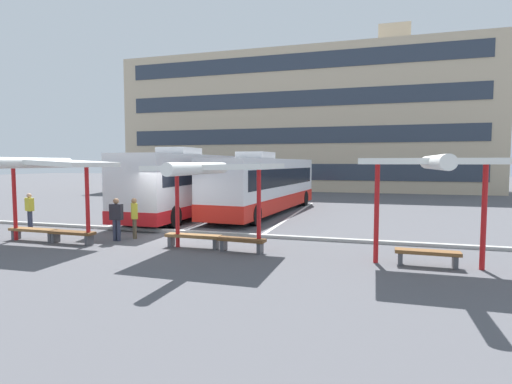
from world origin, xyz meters
The scene contains 19 objects.
ground_plane centered at (0.00, 0.00, 0.00)m, with size 160.00×160.00×0.00m, color #515156.
terminal_building centered at (0.04, 32.03, 7.25)m, with size 38.48×12.86×17.24m.
coach_bus_0 centered at (-1.72, 6.24, 1.73)m, with size 2.72×12.11×3.67m.
coach_bus_1 centered at (1.98, 8.10, 1.59)m, with size 3.48×12.62×3.47m.
lane_stripe_0 centered at (-3.70, 7.50, 0.00)m, with size 0.16×14.00×0.01m, color white.
lane_stripe_1 centered at (0.00, 7.50, 0.00)m, with size 0.16×14.00×0.01m, color white.
lane_stripe_2 centered at (3.70, 7.50, 0.00)m, with size 0.16×14.00×0.01m, color white.
waiting_shelter_1 centered at (-3.26, -2.69, 2.84)m, with size 4.23×4.50×3.09m.
bench_2 centered at (-4.16, -2.31, 0.34)m, with size 2.00×0.44×0.45m.
bench_3 centered at (-2.36, -2.41, 0.34)m, with size 1.78×0.45×0.45m.
waiting_shelter_2 centered at (2.98, -2.12, 2.68)m, with size 3.90×4.85×2.90m.
bench_4 centered at (2.08, -1.77, 0.34)m, with size 1.97×0.45×0.45m.
bench_5 centered at (3.88, -1.95, 0.33)m, with size 1.62×0.55×0.45m.
waiting_shelter_3 centered at (9.44, -2.44, 2.84)m, with size 3.76×4.17×3.08m.
bench_6 centered at (9.44, -2.22, 0.34)m, with size 1.73×0.46×0.45m.
platform_kerb centered at (0.00, 0.69, 0.06)m, with size 44.00×0.24×0.12m, color #ADADA8.
waiting_passenger_1 centered at (-1.16, -1.49, 0.91)m, with size 0.48×0.27×1.59m.
waiting_passenger_2 centered at (-6.65, -0.05, 0.88)m, with size 0.50×0.37×1.55m.
waiting_passenger_3 centered at (-0.79, -0.88, 0.88)m, with size 0.45×0.49×1.55m.
Camera 1 is at (7.98, -14.21, 2.89)m, focal length 28.30 mm.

